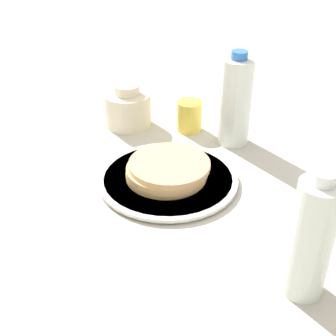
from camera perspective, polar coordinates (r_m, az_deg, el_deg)
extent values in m
plane|color=#BCB7AD|center=(0.98, 0.72, -0.82)|extent=(4.00, 4.00, 0.00)
cylinder|color=silver|center=(0.95, 0.00, -1.38)|extent=(0.26, 0.26, 0.01)
cylinder|color=silver|center=(0.95, 0.00, -1.26)|extent=(0.28, 0.28, 0.01)
cylinder|color=#DEB36D|center=(0.95, -0.23, -0.79)|extent=(0.16, 0.16, 0.01)
cylinder|color=tan|center=(0.94, -0.13, -0.29)|extent=(0.16, 0.16, 0.01)
cylinder|color=#DDAB78|center=(0.93, 0.17, 0.43)|extent=(0.16, 0.16, 0.01)
cylinder|color=yellow|center=(1.14, 2.62, 6.36)|extent=(0.06, 0.06, 0.07)
cylinder|color=beige|center=(1.16, -4.91, 7.12)|extent=(0.11, 0.11, 0.08)
cylinder|color=beige|center=(1.14, -5.03, 9.54)|extent=(0.06, 0.06, 0.02)
cylinder|color=silver|center=(0.69, 17.01, -8.46)|extent=(0.06, 0.06, 0.19)
cylinder|color=white|center=(0.63, 18.49, -1.20)|extent=(0.03, 0.03, 0.02)
cylinder|color=silver|center=(1.07, 8.24, 7.91)|extent=(0.07, 0.07, 0.20)
cylinder|color=blue|center=(1.03, 8.72, 13.45)|extent=(0.04, 0.04, 0.02)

